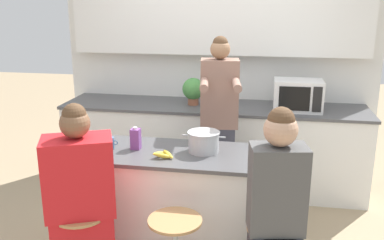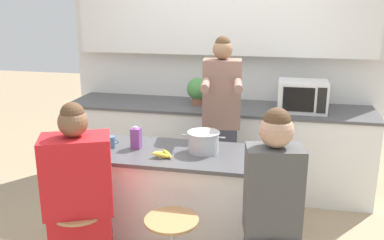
{
  "view_description": "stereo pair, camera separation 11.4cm",
  "coord_description": "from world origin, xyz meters",
  "px_view_note": "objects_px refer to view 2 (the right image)",
  "views": [
    {
      "loc": [
        0.56,
        -3.08,
        2.05
      ],
      "look_at": [
        0.0,
        0.07,
        1.14
      ],
      "focal_mm": 40.0,
      "sensor_mm": 36.0,
      "label": 1
    },
    {
      "loc": [
        0.67,
        -3.06,
        2.05
      ],
      "look_at": [
        0.0,
        0.07,
        1.14
      ],
      "focal_mm": 40.0,
      "sensor_mm": 36.0,
      "label": 2
    }
  ],
  "objects_px": {
    "cooking_pot": "(203,142)",
    "fruit_bowl": "(276,157)",
    "banana_bunch": "(163,154)",
    "juice_carton": "(136,138)",
    "microwave": "(303,96)",
    "potted_plant": "(198,90)",
    "person_cooking": "(221,131)",
    "coffee_cup_near": "(111,142)",
    "person_wrapped_blanket": "(80,207)",
    "kitchen_island": "(190,204)",
    "person_seated_near": "(271,225)"
  },
  "relations": [
    {
      "from": "kitchen_island",
      "to": "fruit_bowl",
      "type": "distance_m",
      "value": 0.81
    },
    {
      "from": "coffee_cup_near",
      "to": "cooking_pot",
      "type": "bearing_deg",
      "value": 3.85
    },
    {
      "from": "coffee_cup_near",
      "to": "banana_bunch",
      "type": "bearing_deg",
      "value": -16.47
    },
    {
      "from": "juice_carton",
      "to": "potted_plant",
      "type": "distance_m",
      "value": 1.38
    },
    {
      "from": "person_wrapped_blanket",
      "to": "fruit_bowl",
      "type": "bearing_deg",
      "value": 0.74
    },
    {
      "from": "cooking_pot",
      "to": "person_wrapped_blanket",
      "type": "bearing_deg",
      "value": -138.43
    },
    {
      "from": "person_seated_near",
      "to": "coffee_cup_near",
      "type": "distance_m",
      "value": 1.47
    },
    {
      "from": "person_wrapped_blanket",
      "to": "potted_plant",
      "type": "xyz_separation_m",
      "value": [
        0.43,
        1.98,
        0.44
      ]
    },
    {
      "from": "cooking_pot",
      "to": "person_cooking",
      "type": "bearing_deg",
      "value": 85.41
    },
    {
      "from": "person_wrapped_blanket",
      "to": "banana_bunch",
      "type": "height_order",
      "value": "person_wrapped_blanket"
    },
    {
      "from": "cooking_pot",
      "to": "fruit_bowl",
      "type": "distance_m",
      "value": 0.57
    },
    {
      "from": "person_seated_near",
      "to": "microwave",
      "type": "height_order",
      "value": "person_seated_near"
    },
    {
      "from": "juice_carton",
      "to": "person_cooking",
      "type": "bearing_deg",
      "value": 47.53
    },
    {
      "from": "banana_bunch",
      "to": "microwave",
      "type": "xyz_separation_m",
      "value": [
        1.06,
        1.46,
        0.18
      ]
    },
    {
      "from": "person_wrapped_blanket",
      "to": "juice_carton",
      "type": "distance_m",
      "value": 0.73
    },
    {
      "from": "person_cooking",
      "to": "person_wrapped_blanket",
      "type": "xyz_separation_m",
      "value": [
        -0.79,
        -1.28,
        -0.21
      ]
    },
    {
      "from": "person_wrapped_blanket",
      "to": "person_seated_near",
      "type": "xyz_separation_m",
      "value": [
        1.3,
        0.0,
        0.01
      ]
    },
    {
      "from": "cooking_pot",
      "to": "fruit_bowl",
      "type": "xyz_separation_m",
      "value": [
        0.56,
        -0.09,
        -0.05
      ]
    },
    {
      "from": "person_cooking",
      "to": "banana_bunch",
      "type": "bearing_deg",
      "value": -119.78
    },
    {
      "from": "coffee_cup_near",
      "to": "kitchen_island",
      "type": "bearing_deg",
      "value": -0.22
    },
    {
      "from": "fruit_bowl",
      "to": "juice_carton",
      "type": "bearing_deg",
      "value": 177.21
    },
    {
      "from": "person_wrapped_blanket",
      "to": "potted_plant",
      "type": "distance_m",
      "value": 2.08
    },
    {
      "from": "person_cooking",
      "to": "cooking_pot",
      "type": "bearing_deg",
      "value": -102.21
    },
    {
      "from": "potted_plant",
      "to": "kitchen_island",
      "type": "bearing_deg",
      "value": -80.93
    },
    {
      "from": "banana_bunch",
      "to": "juice_carton",
      "type": "height_order",
      "value": "juice_carton"
    },
    {
      "from": "potted_plant",
      "to": "fruit_bowl",
      "type": "bearing_deg",
      "value": -58.08
    },
    {
      "from": "person_seated_near",
      "to": "cooking_pot",
      "type": "relative_size",
      "value": 4.23
    },
    {
      "from": "kitchen_island",
      "to": "microwave",
      "type": "height_order",
      "value": "microwave"
    },
    {
      "from": "potted_plant",
      "to": "cooking_pot",
      "type": "bearing_deg",
      "value": -76.63
    },
    {
      "from": "person_cooking",
      "to": "fruit_bowl",
      "type": "xyz_separation_m",
      "value": [
        0.51,
        -0.7,
        0.05
      ]
    },
    {
      "from": "person_cooking",
      "to": "microwave",
      "type": "height_order",
      "value": "person_cooking"
    },
    {
      "from": "cooking_pot",
      "to": "microwave",
      "type": "bearing_deg",
      "value": 58.25
    },
    {
      "from": "banana_bunch",
      "to": "juice_carton",
      "type": "distance_m",
      "value": 0.31
    },
    {
      "from": "kitchen_island",
      "to": "person_cooking",
      "type": "bearing_deg",
      "value": 77.84
    },
    {
      "from": "person_cooking",
      "to": "fruit_bowl",
      "type": "distance_m",
      "value": 0.87
    },
    {
      "from": "person_wrapped_blanket",
      "to": "fruit_bowl",
      "type": "relative_size",
      "value": 7.65
    },
    {
      "from": "person_wrapped_blanket",
      "to": "coffee_cup_near",
      "type": "xyz_separation_m",
      "value": [
        -0.01,
        0.61,
        0.27
      ]
    },
    {
      "from": "person_cooking",
      "to": "fruit_bowl",
      "type": "relative_size",
      "value": 9.45
    },
    {
      "from": "person_wrapped_blanket",
      "to": "microwave",
      "type": "xyz_separation_m",
      "value": [
        1.53,
        1.93,
        0.43
      ]
    },
    {
      "from": "kitchen_island",
      "to": "banana_bunch",
      "type": "xyz_separation_m",
      "value": [
        -0.18,
        -0.14,
        0.46
      ]
    },
    {
      "from": "person_wrapped_blanket",
      "to": "banana_bunch",
      "type": "xyz_separation_m",
      "value": [
        0.47,
        0.47,
        0.25
      ]
    },
    {
      "from": "coffee_cup_near",
      "to": "potted_plant",
      "type": "relative_size",
      "value": 0.35
    },
    {
      "from": "kitchen_island",
      "to": "microwave",
      "type": "bearing_deg",
      "value": 56.35
    },
    {
      "from": "fruit_bowl",
      "to": "person_wrapped_blanket",
      "type": "bearing_deg",
      "value": -156.27
    },
    {
      "from": "person_cooking",
      "to": "juice_carton",
      "type": "distance_m",
      "value": 0.88
    },
    {
      "from": "cooking_pot",
      "to": "fruit_bowl",
      "type": "height_order",
      "value": "cooking_pot"
    },
    {
      "from": "microwave",
      "to": "potted_plant",
      "type": "height_order",
      "value": "microwave"
    },
    {
      "from": "person_cooking",
      "to": "banana_bunch",
      "type": "distance_m",
      "value": 0.87
    },
    {
      "from": "banana_bunch",
      "to": "potted_plant",
      "type": "relative_size",
      "value": 0.61
    },
    {
      "from": "person_cooking",
      "to": "person_seated_near",
      "type": "relative_size",
      "value": 1.21
    }
  ]
}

